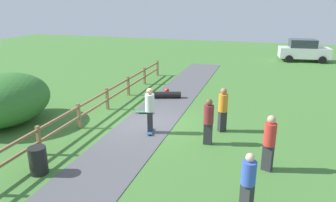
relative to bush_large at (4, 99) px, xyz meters
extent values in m
plane|color=#427533|center=(5.96, 1.75, -1.12)|extent=(60.00, 60.00, 0.00)
cube|color=#515156|center=(5.96, 1.75, -1.11)|extent=(2.40, 28.00, 0.02)
cube|color=olive|center=(3.36, -2.11, -0.57)|extent=(0.12, 0.12, 1.10)
cube|color=olive|center=(3.36, 0.46, -0.57)|extent=(0.12, 0.12, 1.10)
cube|color=olive|center=(3.36, 3.03, -0.57)|extent=(0.12, 0.12, 1.10)
cube|color=olive|center=(3.36, 5.61, -0.57)|extent=(0.12, 0.12, 1.10)
cube|color=olive|center=(3.36, 8.18, -0.57)|extent=(0.12, 0.12, 1.10)
cube|color=olive|center=(3.36, 10.75, -0.57)|extent=(0.12, 0.12, 1.10)
cube|color=olive|center=(3.36, 1.75, -0.62)|extent=(0.08, 18.00, 0.09)
cube|color=olive|center=(3.36, 1.75, -0.17)|extent=(0.08, 18.00, 0.09)
ellipsoid|color=#33702D|center=(0.00, 0.00, 0.00)|extent=(3.53, 4.23, 2.24)
cylinder|color=black|center=(4.16, -3.18, -0.67)|extent=(0.56, 0.56, 0.90)
cube|color=#265999|center=(6.43, 0.88, -1.03)|extent=(0.40, 0.82, 0.02)
cylinder|color=silver|center=(6.28, 1.13, -1.07)|extent=(0.04, 0.07, 0.06)
cylinder|color=silver|center=(6.43, 1.17, -1.07)|extent=(0.04, 0.07, 0.06)
cylinder|color=silver|center=(6.43, 0.59, -1.07)|extent=(0.04, 0.07, 0.06)
cylinder|color=silver|center=(6.57, 0.63, -1.07)|extent=(0.04, 0.07, 0.06)
cube|color=#2D2D33|center=(6.43, 0.88, -0.59)|extent=(0.28, 0.36, 0.85)
cylinder|color=white|center=(6.43, 0.88, 0.19)|extent=(0.47, 0.47, 0.71)
sphere|color=tan|center=(6.43, 0.88, 0.67)|extent=(0.26, 0.26, 0.26)
cylinder|color=black|center=(5.67, 5.68, -0.92)|extent=(1.56, 0.82, 0.36)
sphere|color=red|center=(5.39, 6.52, -0.92)|extent=(0.26, 0.26, 0.26)
cube|color=#338C4C|center=(5.35, 2.96, -1.03)|extent=(0.82, 0.44, 0.02)
cylinder|color=silver|center=(5.59, 3.12, -1.07)|extent=(0.07, 0.05, 0.06)
cylinder|color=silver|center=(5.64, 2.98, -1.07)|extent=(0.07, 0.05, 0.06)
cylinder|color=silver|center=(5.06, 2.95, -1.07)|extent=(0.07, 0.05, 0.06)
cylinder|color=silver|center=(5.10, 2.80, -1.07)|extent=(0.07, 0.05, 0.06)
cube|color=#2D2D33|center=(10.58, -3.13, -0.73)|extent=(0.38, 0.35, 0.77)
cylinder|color=blue|center=(10.58, -3.13, -0.03)|extent=(0.53, 0.53, 0.64)
sphere|color=beige|center=(10.58, -3.13, 0.40)|extent=(0.23, 0.23, 0.23)
cube|color=#2D2D33|center=(9.23, 1.94, -0.68)|extent=(0.37, 0.36, 0.88)
cylinder|color=orange|center=(9.23, 1.94, 0.13)|extent=(0.54, 0.54, 0.73)
sphere|color=#9E704C|center=(9.23, 1.94, 0.62)|extent=(0.26, 0.26, 0.26)
cube|color=#2D2D33|center=(8.89, 0.52, -0.69)|extent=(0.33, 0.21, 0.85)
cylinder|color=maroon|center=(8.89, 0.52, 0.08)|extent=(0.39, 0.39, 0.71)
sphere|color=brown|center=(8.89, 0.52, 0.56)|extent=(0.25, 0.25, 0.25)
cube|color=#2D2D33|center=(11.07, -0.84, -0.68)|extent=(0.37, 0.31, 0.88)
cylinder|color=red|center=(11.07, -0.84, 0.13)|extent=(0.50, 0.50, 0.74)
sphere|color=tan|center=(11.07, -0.84, 0.63)|extent=(0.27, 0.27, 0.27)
cube|color=silver|center=(13.90, 19.74, -0.35)|extent=(4.36, 2.15, 0.90)
cube|color=#2D333D|center=(13.70, 19.72, 0.45)|extent=(2.36, 1.79, 0.70)
cylinder|color=black|center=(15.15, 20.76, -0.80)|extent=(0.66, 0.31, 0.64)
cylinder|color=black|center=(15.34, 19.01, -0.80)|extent=(0.66, 0.31, 0.64)
cylinder|color=black|center=(12.46, 20.47, -0.80)|extent=(0.66, 0.31, 0.64)
cylinder|color=black|center=(12.65, 18.72, -0.80)|extent=(0.66, 0.31, 0.64)
camera|label=1|loc=(10.73, -10.59, 4.20)|focal=34.23mm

